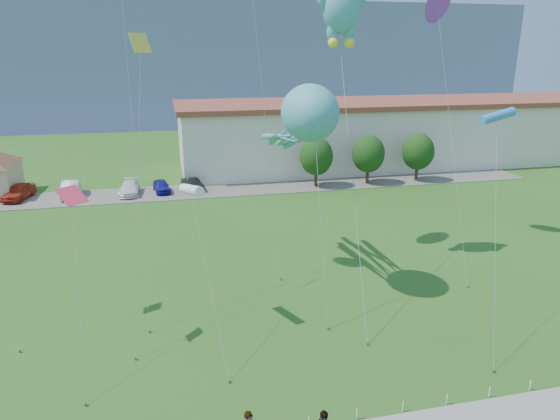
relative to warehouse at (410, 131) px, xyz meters
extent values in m
plane|color=#2C5818|center=(-26.00, -44.00, -4.12)|extent=(160.00, 160.00, 0.00)
cube|color=#59544C|center=(-26.00, -9.00, -4.09)|extent=(70.00, 6.00, 0.06)
cube|color=slate|center=(-26.00, 76.00, 8.38)|extent=(160.00, 50.00, 25.00)
cube|color=beige|center=(0.00, 0.00, -0.32)|extent=(60.00, 14.00, 7.60)
cube|color=brown|center=(0.00, 0.00, 3.78)|extent=(61.00, 15.00, 0.60)
cylinder|color=white|center=(-25.00, -45.30, -3.87)|extent=(0.05, 0.05, 0.50)
cylinder|color=white|center=(-23.00, -45.30, -3.87)|extent=(0.05, 0.05, 0.50)
cylinder|color=white|center=(-21.00, -45.30, -3.87)|extent=(0.05, 0.05, 0.50)
cylinder|color=white|center=(-19.00, -45.30, -3.87)|extent=(0.05, 0.05, 0.50)
cylinder|color=white|center=(-17.00, -45.30, -3.87)|extent=(0.05, 0.05, 0.50)
cylinder|color=#3F2B19|center=(-16.00, -10.00, -3.02)|extent=(0.36, 0.36, 2.20)
ellipsoid|color=#14380F|center=(-16.00, -10.00, -0.72)|extent=(3.60, 3.60, 4.14)
cylinder|color=#3F2B19|center=(-10.00, -10.00, -3.02)|extent=(0.36, 0.36, 2.20)
ellipsoid|color=#14380F|center=(-10.00, -10.00, -0.72)|extent=(3.60, 3.60, 4.14)
cylinder|color=#3F2B19|center=(-4.00, -10.00, -3.02)|extent=(0.36, 0.36, 2.20)
ellipsoid|color=#14380F|center=(-4.00, -10.00, -0.72)|extent=(3.60, 3.60, 4.14)
imported|color=#B22A16|center=(-46.40, -8.10, -3.28)|extent=(2.77, 4.88, 1.57)
imported|color=#B6B7BD|center=(-41.48, -8.19, -3.28)|extent=(1.85, 4.81, 1.56)
imported|color=white|center=(-35.70, -8.76, -3.41)|extent=(2.10, 4.64, 1.32)
imported|color=navy|center=(-32.48, -8.56, -3.43)|extent=(2.03, 3.93, 1.28)
imported|color=black|center=(-29.24, -8.40, -3.45)|extent=(2.41, 3.92, 1.22)
ellipsoid|color=teal|center=(-23.85, -33.98, 6.75)|extent=(3.18, 4.13, 3.18)
sphere|color=white|center=(-24.42, -35.23, 7.09)|extent=(0.50, 0.50, 0.50)
sphere|color=white|center=(-23.29, -35.23, 7.09)|extent=(0.50, 0.50, 0.50)
cylinder|color=slate|center=(-23.99, -38.57, -4.04)|extent=(0.10, 0.10, 0.16)
cylinder|color=gray|center=(-23.92, -36.77, 0.99)|extent=(0.16, 3.61, 9.92)
ellipsoid|color=teal|center=(-20.48, -29.04, 12.56)|extent=(2.41, 2.05, 3.01)
ellipsoid|color=teal|center=(-21.03, -29.04, 11.17)|extent=(0.74, 0.65, 1.20)
ellipsoid|color=teal|center=(-19.92, -29.04, 11.17)|extent=(0.74, 0.65, 1.20)
sphere|color=yellow|center=(-21.03, -29.23, 10.52)|extent=(0.65, 0.65, 0.65)
sphere|color=yellow|center=(-19.92, -29.23, 10.52)|extent=(0.65, 0.65, 0.65)
cylinder|color=slate|center=(-22.51, -40.44, -4.04)|extent=(0.10, 0.10, 0.16)
cylinder|color=gray|center=(-21.50, -34.74, 3.18)|extent=(2.07, 11.42, 14.31)
cylinder|color=slate|center=(-39.39, -37.20, -4.04)|extent=(0.10, 0.10, 0.16)
cylinder|color=slate|center=(-25.06, -32.12, -4.04)|extent=(0.10, 0.10, 0.16)
cylinder|color=gray|center=(-25.51, -29.21, 6.77)|extent=(0.94, 5.85, 21.47)
cube|color=yellow|center=(-32.69, -32.05, 10.42)|extent=(1.29, 1.29, 0.86)
cylinder|color=slate|center=(-33.84, -39.12, -4.04)|extent=(0.10, 0.10, 0.16)
cylinder|color=gray|center=(-33.26, -35.59, 3.13)|extent=(1.18, 7.09, 14.20)
cylinder|color=white|center=(-30.63, -36.25, 3.37)|extent=(0.50, 2.25, 0.87)
cylinder|color=slate|center=(-29.68, -41.87, -4.04)|extent=(0.10, 0.10, 0.16)
cylinder|color=gray|center=(-30.16, -39.06, -0.40)|extent=(0.98, 5.64, 7.15)
cone|color=#AB36D8|center=(-12.52, -26.59, 13.21)|extent=(1.80, 1.33, 1.33)
cylinder|color=slate|center=(-13.93, -35.83, -4.04)|extent=(0.10, 0.10, 0.16)
cylinder|color=gray|center=(-13.22, -31.21, 4.52)|extent=(1.44, 9.27, 16.98)
cylinder|color=slate|center=(-33.22, -36.77, -4.04)|extent=(0.10, 0.10, 0.16)
cylinder|color=gray|center=(-33.39, -33.06, 6.27)|extent=(0.36, 7.45, 20.49)
cube|color=#ED3451|center=(-36.10, -37.09, 3.65)|extent=(1.29, 1.29, 0.86)
cylinder|color=slate|center=(-35.71, -42.04, -4.04)|extent=(0.10, 0.10, 0.16)
cylinder|color=gray|center=(-35.91, -39.56, -0.25)|extent=(0.41, 4.97, 7.43)
cylinder|color=#2E8AD0|center=(-14.25, -37.00, 6.68)|extent=(0.50, 2.25, 0.87)
cylinder|color=slate|center=(-17.73, -43.84, -4.04)|extent=(0.10, 0.10, 0.16)
cylinder|color=gray|center=(-15.99, -40.42, 1.26)|extent=(3.52, 6.86, 10.46)
camera|label=1|loc=(-31.71, -60.74, 9.91)|focal=32.00mm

